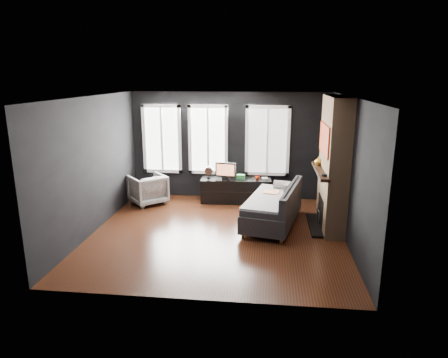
# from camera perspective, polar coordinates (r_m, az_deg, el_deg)

# --- Properties ---
(floor) EXTENTS (5.00, 5.00, 0.00)m
(floor) POSITION_cam_1_polar(r_m,az_deg,el_deg) (8.14, -0.94, -7.68)
(floor) COLOR black
(floor) RESTS_ON ground
(ceiling) EXTENTS (5.00, 5.00, 0.00)m
(ceiling) POSITION_cam_1_polar(r_m,az_deg,el_deg) (7.54, -1.03, 11.66)
(ceiling) COLOR white
(ceiling) RESTS_ON ground
(wall_back) EXTENTS (5.00, 0.02, 2.70)m
(wall_back) POSITION_cam_1_polar(r_m,az_deg,el_deg) (10.17, 0.83, 4.76)
(wall_back) COLOR black
(wall_back) RESTS_ON ground
(wall_left) EXTENTS (0.02, 5.00, 2.70)m
(wall_left) POSITION_cam_1_polar(r_m,az_deg,el_deg) (8.42, -18.12, 1.96)
(wall_left) COLOR black
(wall_left) RESTS_ON ground
(wall_right) EXTENTS (0.02, 5.00, 2.70)m
(wall_right) POSITION_cam_1_polar(r_m,az_deg,el_deg) (7.82, 17.50, 1.08)
(wall_right) COLOR black
(wall_right) RESTS_ON ground
(windows) EXTENTS (4.00, 0.16, 1.76)m
(windows) POSITION_cam_1_polar(r_m,az_deg,el_deg) (10.06, -1.77, 10.56)
(windows) COLOR white
(windows) RESTS_ON wall_back
(fireplace) EXTENTS (0.70, 1.62, 2.70)m
(fireplace) POSITION_cam_1_polar(r_m,az_deg,el_deg) (8.36, 15.41, 2.08)
(fireplace) COLOR #93724C
(fireplace) RESTS_ON floor
(sofa) EXTENTS (1.45, 2.22, 0.88)m
(sofa) POSITION_cam_1_polar(r_m,az_deg,el_deg) (8.49, 6.96, -3.67)
(sofa) COLOR black
(sofa) RESTS_ON floor
(stripe_pillow) EXTENTS (0.17, 0.39, 0.38)m
(stripe_pillow) POSITION_cam_1_polar(r_m,az_deg,el_deg) (8.76, 8.98, -1.83)
(stripe_pillow) COLOR gray
(stripe_pillow) RESTS_ON sofa
(armchair) EXTENTS (1.07, 1.07, 0.80)m
(armchair) POSITION_cam_1_polar(r_m,az_deg,el_deg) (10.00, -10.83, -1.23)
(armchair) COLOR silver
(armchair) RESTS_ON floor
(media_console) EXTENTS (1.76, 0.65, 0.60)m
(media_console) POSITION_cam_1_polar(r_m,az_deg,el_deg) (10.00, 1.72, -1.60)
(media_console) COLOR black
(media_console) RESTS_ON floor
(monitor) EXTENTS (0.53, 0.19, 0.47)m
(monitor) POSITION_cam_1_polar(r_m,az_deg,el_deg) (9.84, 0.23, 1.33)
(monitor) COLOR black
(monitor) RESTS_ON media_console
(desk_fan) EXTENTS (0.24, 0.24, 0.30)m
(desk_fan) POSITION_cam_1_polar(r_m,az_deg,el_deg) (9.96, -2.20, 0.99)
(desk_fan) COLOR #A9A9A9
(desk_fan) RESTS_ON media_console
(mug) EXTENTS (0.13, 0.12, 0.11)m
(mug) POSITION_cam_1_polar(r_m,az_deg,el_deg) (9.87, 4.80, 0.25)
(mug) COLOR red
(mug) RESTS_ON media_console
(book) EXTENTS (0.15, 0.04, 0.20)m
(book) POSITION_cam_1_polar(r_m,az_deg,el_deg) (9.94, 5.45, 0.61)
(book) COLOR tan
(book) RESTS_ON media_console
(storage_box) EXTENTS (0.22, 0.15, 0.11)m
(storage_box) POSITION_cam_1_polar(r_m,az_deg,el_deg) (9.88, 2.41, 0.32)
(storage_box) COLOR #317B38
(storage_box) RESTS_ON media_console
(mantel_vase) EXTENTS (0.19, 0.20, 0.17)m
(mantel_vase) POSITION_cam_1_polar(r_m,az_deg,el_deg) (8.77, 13.34, 2.54)
(mantel_vase) COLOR gold
(mantel_vase) RESTS_ON fireplace
(mantel_clock) EXTENTS (0.12, 0.12, 0.04)m
(mantel_clock) POSITION_cam_1_polar(r_m,az_deg,el_deg) (7.82, 14.14, 0.54)
(mantel_clock) COLOR black
(mantel_clock) RESTS_ON fireplace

